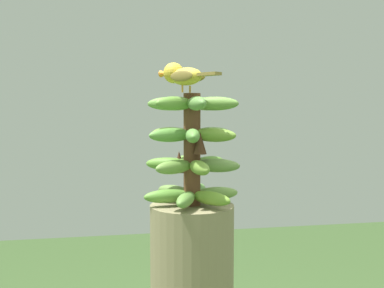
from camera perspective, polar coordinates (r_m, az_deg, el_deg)
banana_bunch at (r=1.28m, az=-0.01°, el=-0.71°), size 0.27×0.27×0.31m
perched_bird at (r=1.24m, az=-1.29°, el=8.51°), size 0.18×0.14×0.08m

